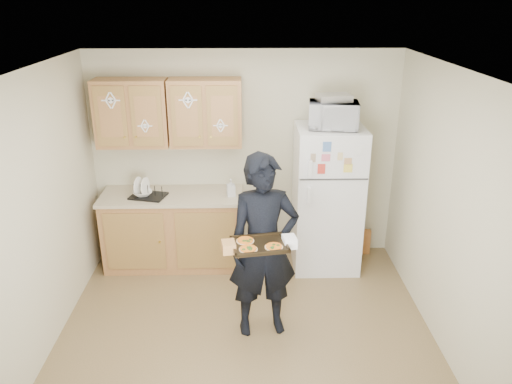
# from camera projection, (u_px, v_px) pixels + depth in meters

# --- Properties ---
(floor) EXTENTS (3.60, 3.60, 0.00)m
(floor) POSITION_uv_depth(u_px,v_px,m) (246.00, 339.00, 4.75)
(floor) COLOR brown
(floor) RESTS_ON ground
(ceiling) EXTENTS (3.60, 3.60, 0.00)m
(ceiling) POSITION_uv_depth(u_px,v_px,m) (243.00, 73.00, 3.82)
(ceiling) COLOR white
(ceiling) RESTS_ON wall_back
(wall_back) EXTENTS (3.60, 0.04, 2.50)m
(wall_back) POSITION_uv_depth(u_px,v_px,m) (245.00, 157.00, 5.95)
(wall_back) COLOR beige
(wall_back) RESTS_ON floor
(wall_front) EXTENTS (3.60, 0.04, 2.50)m
(wall_front) POSITION_uv_depth(u_px,v_px,m) (245.00, 366.00, 2.61)
(wall_front) COLOR beige
(wall_front) RESTS_ON floor
(wall_left) EXTENTS (0.04, 3.60, 2.50)m
(wall_left) POSITION_uv_depth(u_px,v_px,m) (34.00, 222.00, 4.25)
(wall_left) COLOR beige
(wall_left) RESTS_ON floor
(wall_right) EXTENTS (0.04, 3.60, 2.50)m
(wall_right) POSITION_uv_depth(u_px,v_px,m) (452.00, 219.00, 4.32)
(wall_right) COLOR beige
(wall_right) RESTS_ON floor
(refrigerator) EXTENTS (0.75, 0.70, 1.70)m
(refrigerator) POSITION_uv_depth(u_px,v_px,m) (327.00, 199.00, 5.78)
(refrigerator) COLOR white
(refrigerator) RESTS_ON floor
(base_cabinet) EXTENTS (1.60, 0.60, 0.86)m
(base_cabinet) POSITION_uv_depth(u_px,v_px,m) (174.00, 231.00, 5.94)
(base_cabinet) COLOR #975E34
(base_cabinet) RESTS_ON floor
(countertop) EXTENTS (1.64, 0.64, 0.04)m
(countertop) POSITION_uv_depth(u_px,v_px,m) (172.00, 196.00, 5.78)
(countertop) COLOR #B4A78A
(countertop) RESTS_ON base_cabinet
(upper_cab_left) EXTENTS (0.80, 0.33, 0.75)m
(upper_cab_left) POSITION_uv_depth(u_px,v_px,m) (132.00, 113.00, 5.54)
(upper_cab_left) COLOR #975E34
(upper_cab_left) RESTS_ON wall_back
(upper_cab_right) EXTENTS (0.80, 0.33, 0.75)m
(upper_cab_right) POSITION_uv_depth(u_px,v_px,m) (206.00, 113.00, 5.56)
(upper_cab_right) COLOR #975E34
(upper_cab_right) RESTS_ON wall_back
(cereal_box) EXTENTS (0.20, 0.07, 0.32)m
(cereal_box) POSITION_uv_depth(u_px,v_px,m) (362.00, 242.00, 6.27)
(cereal_box) COLOR gold
(cereal_box) RESTS_ON floor
(person) EXTENTS (0.71, 0.53, 1.79)m
(person) POSITION_uv_depth(u_px,v_px,m) (264.00, 247.00, 4.58)
(person) COLOR black
(person) RESTS_ON floor
(baking_tray) EXTENTS (0.52, 0.41, 0.04)m
(baking_tray) POSITION_uv_depth(u_px,v_px,m) (259.00, 245.00, 4.24)
(baking_tray) COLOR black
(baking_tray) RESTS_ON person
(pizza_front_left) EXTENTS (0.16, 0.16, 0.02)m
(pizza_front_left) POSITION_uv_depth(u_px,v_px,m) (248.00, 249.00, 4.14)
(pizza_front_left) COLOR orange
(pizza_front_left) RESTS_ON baking_tray
(pizza_front_right) EXTENTS (0.16, 0.16, 0.02)m
(pizza_front_right) POSITION_uv_depth(u_px,v_px,m) (274.00, 247.00, 4.18)
(pizza_front_right) COLOR orange
(pizza_front_right) RESTS_ON baking_tray
(pizza_back_left) EXTENTS (0.16, 0.16, 0.02)m
(pizza_back_left) POSITION_uv_depth(u_px,v_px,m) (245.00, 240.00, 4.29)
(pizza_back_left) COLOR orange
(pizza_back_left) RESTS_ON baking_tray
(microwave) EXTENTS (0.56, 0.41, 0.29)m
(microwave) POSITION_uv_depth(u_px,v_px,m) (333.00, 115.00, 5.36)
(microwave) COLOR white
(microwave) RESTS_ON refrigerator
(foil_pan) EXTENTS (0.38, 0.29, 0.07)m
(foil_pan) POSITION_uv_depth(u_px,v_px,m) (334.00, 98.00, 5.32)
(foil_pan) COLOR silver
(foil_pan) RESTS_ON microwave
(dish_rack) EXTENTS (0.44, 0.37, 0.15)m
(dish_rack) POSITION_uv_depth(u_px,v_px,m) (148.00, 191.00, 5.67)
(dish_rack) COLOR black
(dish_rack) RESTS_ON countertop
(bowl) EXTENTS (0.27, 0.27, 0.05)m
(bowl) POSITION_uv_depth(u_px,v_px,m) (143.00, 193.00, 5.68)
(bowl) COLOR white
(bowl) RESTS_ON dish_rack
(soap_bottle) EXTENTS (0.11, 0.11, 0.20)m
(soap_bottle) POSITION_uv_depth(u_px,v_px,m) (231.00, 188.00, 5.69)
(soap_bottle) COLOR white
(soap_bottle) RESTS_ON countertop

